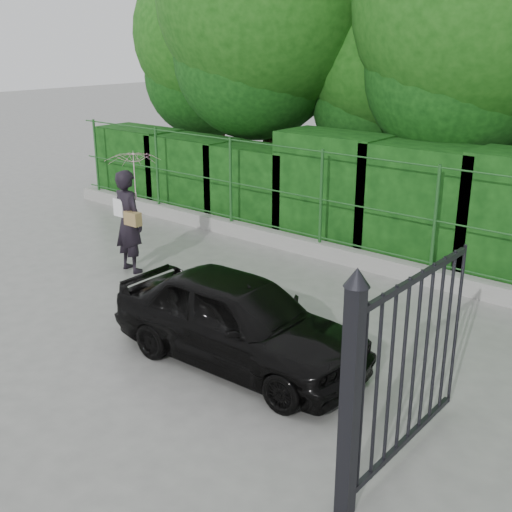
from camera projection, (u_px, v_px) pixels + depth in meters
The scene contains 8 objects.
ground at pixel (123, 328), 9.46m from camera, with size 80.00×80.00×0.00m, color gray.
kerb at pixel (303, 245), 12.68m from camera, with size 14.00×0.25×0.30m, color #9E9E99.
fence at pixel (313, 195), 12.20m from camera, with size 14.13×0.06×1.80m.
hedge at pixel (342, 195), 12.98m from camera, with size 14.20×1.20×2.27m.
trees at pixel (449, 7), 12.87m from camera, with size 17.10×6.15×8.08m.
gate at pixel (379, 376), 5.76m from camera, with size 0.22×2.33×2.36m.
woman at pixel (131, 195), 11.27m from camera, with size 0.98×0.97×2.21m.
car at pixel (239, 319), 8.28m from camera, with size 1.44×3.58×1.22m, color black.
Camera 1 is at (7.02, -5.34, 4.09)m, focal length 45.00 mm.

